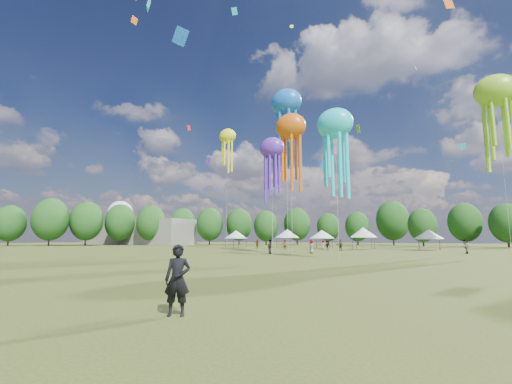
% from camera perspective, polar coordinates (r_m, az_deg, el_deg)
% --- Properties ---
extents(ground, '(300.00, 300.00, 0.00)m').
position_cam_1_polar(ground, '(18.94, -30.27, -13.14)').
color(ground, '#384416').
rests_on(ground, ground).
extents(observer_main, '(0.84, 0.73, 1.94)m').
position_cam_1_polar(observer_main, '(9.88, -13.11, -14.20)').
color(observer_main, black).
rests_on(observer_main, ground).
extents(spectator_near, '(1.18, 1.16, 1.92)m').
position_cam_1_polar(spectator_near, '(46.08, 2.45, -9.22)').
color(spectator_near, gray).
rests_on(spectator_near, ground).
extents(spectators_far, '(37.29, 17.89, 1.93)m').
position_cam_1_polar(spectators_far, '(58.44, 13.25, -8.77)').
color(spectators_far, gray).
rests_on(spectators_far, ground).
extents(festival_tents, '(42.29, 10.35, 4.15)m').
position_cam_1_polar(festival_tents, '(70.17, 10.86, -6.94)').
color(festival_tents, '#47474C').
rests_on(festival_tents, ground).
extents(show_kites, '(52.34, 28.00, 26.45)m').
position_cam_1_polar(show_kites, '(53.30, 16.50, 10.59)').
color(show_kites, '#DB5E0D').
rests_on(show_kites, ground).
extents(small_kites, '(77.15, 56.80, 45.23)m').
position_cam_1_polar(small_kites, '(61.53, 10.97, 19.69)').
color(small_kites, '#DB5E0D').
rests_on(small_kites, ground).
extents(treeline, '(201.57, 95.24, 13.43)m').
position_cam_1_polar(treeline, '(75.44, 12.55, -4.24)').
color(treeline, '#38281C').
rests_on(treeline, ground).
extents(hangar, '(40.00, 12.00, 8.00)m').
position_cam_1_polar(hangar, '(120.30, -19.33, -6.46)').
color(hangar, gray).
rests_on(hangar, ground).
extents(radome, '(9.00, 9.00, 16.00)m').
position_cam_1_polar(radome, '(136.45, -21.97, -3.93)').
color(radome, white).
rests_on(radome, ground).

